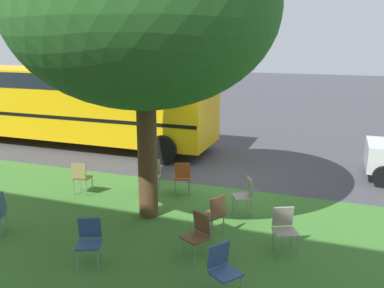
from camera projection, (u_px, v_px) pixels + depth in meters
The scene contains 13 objects.
ground at pixel (215, 184), 11.57m from camera, with size 80.00×80.00×0.00m, color #424247.
grass_verge at pixel (172, 232), 8.65m from camera, with size 48.00×6.00×0.01m, color #3D752D.
street_tree at pixel (143, 9), 8.38m from camera, with size 5.64×5.64×6.67m.
chair_0 at pixel (198, 232), 7.52m from camera, with size 0.56×0.56×0.88m.
chair_1 at pixel (223, 267), 6.38m from camera, with size 0.58×0.58×0.88m.
chair_3 at pixel (152, 173), 10.86m from camera, with size 0.47×0.48×0.88m.
chair_4 at pixel (214, 213), 8.39m from camera, with size 0.57×0.56×0.88m.
chair_5 at pixel (89, 239), 7.29m from camera, with size 0.54×0.55×0.88m.
chair_6 at pixel (81, 176), 10.66m from camera, with size 0.47×0.47×0.88m.
chair_7 at pixel (246, 193), 9.44m from camera, with size 0.56×0.56×0.88m.
chair_8 at pixel (182, 175), 10.70m from camera, with size 0.55×0.55×0.88m.
chair_9 at pixel (284, 227), 7.76m from camera, with size 0.55×0.56×0.88m.
school_bus at pixel (79, 99), 15.46m from camera, with size 10.40×2.80×2.88m.
Camera 1 is at (-3.09, 10.50, 3.96)m, focal length 38.33 mm.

